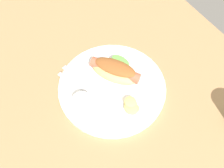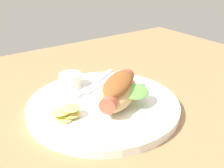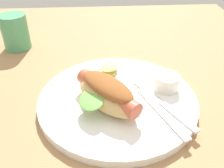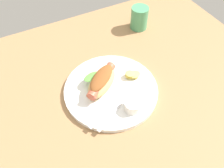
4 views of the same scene
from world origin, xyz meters
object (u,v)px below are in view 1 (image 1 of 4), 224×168
(hot_dog, at_px, (115,70))
(chips_pile, at_px, (131,106))
(fork, at_px, (80,87))
(plate, at_px, (110,86))
(sauce_ramekin, at_px, (82,102))
(knife, at_px, (81,80))

(hot_dog, xyz_separation_m, chips_pile, (-0.11, 0.01, -0.02))
(fork, bearing_deg, hot_dog, 56.24)
(plate, bearing_deg, sauce_ramekin, 104.68)
(plate, xyz_separation_m, hot_dog, (0.02, -0.03, 0.04))
(hot_dog, relative_size, fork, 1.00)
(sauce_ramekin, bearing_deg, knife, -18.92)
(hot_dog, bearing_deg, sauce_ramekin, -107.52)
(plate, bearing_deg, knife, 55.17)
(fork, relative_size, knife, 1.04)
(plate, bearing_deg, chips_pile, -170.01)
(sauce_ramekin, distance_m, knife, 0.08)
(plate, height_order, hot_dog, hot_dog)
(plate, bearing_deg, fork, 69.83)
(knife, distance_m, chips_pile, 0.17)
(hot_dog, height_order, knife, hot_dog)
(fork, bearing_deg, chips_pile, 10.36)
(hot_dog, relative_size, knife, 1.03)
(hot_dog, relative_size, sauce_ramekin, 3.07)
(fork, bearing_deg, sauce_ramekin, -44.33)
(fork, distance_m, knife, 0.02)
(knife, bearing_deg, chips_pile, 10.52)
(sauce_ramekin, bearing_deg, plate, -75.32)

